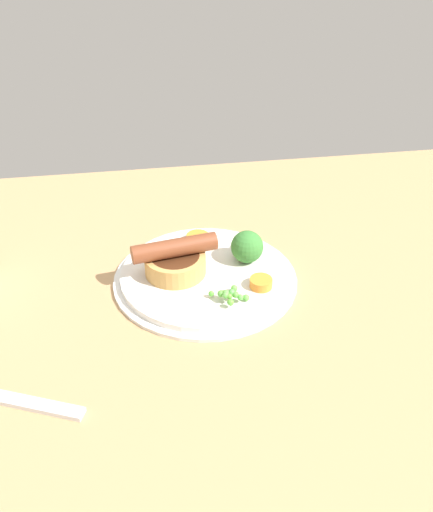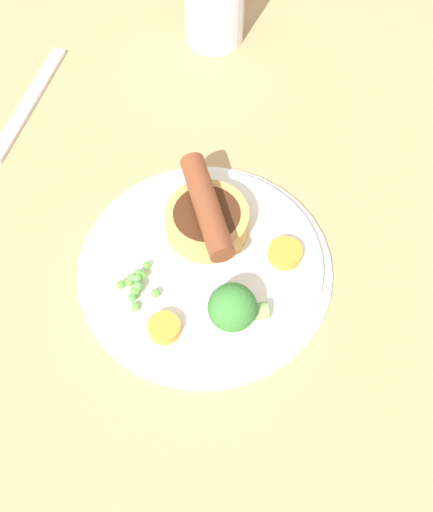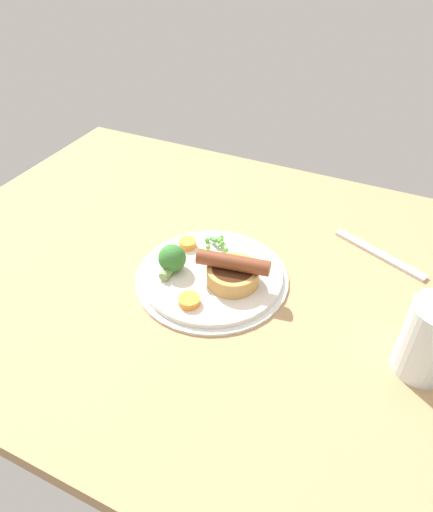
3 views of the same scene
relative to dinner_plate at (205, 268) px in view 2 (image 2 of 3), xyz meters
The scene contains 8 objects.
dining_table 3.25cm from the dinner_plate, 90.59° to the right, with size 110.00×80.00×3.00cm, color tan.
dinner_plate is the anchor object (origin of this frame).
sausage_pudding 5.09cm from the dinner_plate, behind, with size 11.94×8.44×5.32cm.
pea_pile 7.37cm from the dinner_plate, 71.46° to the right, with size 4.72×4.15×1.77cm.
broccoli_floret_near 7.29cm from the dinner_plate, 18.70° to the left, with size 4.65×5.79×4.65cm.
carrot_slice_0 8.14cm from the dinner_plate, 88.52° to the left, with size 3.42×3.42×1.13cm, color orange.
carrot_slice_2 8.34cm from the dinner_plate, 32.78° to the right, with size 3.06×3.06×1.27cm, color orange.
fork 30.53cm from the dinner_plate, 143.06° to the right, with size 18.00×1.60×0.60cm, color silver.
Camera 2 is at (35.46, -0.05, 65.53)cm, focal length 50.00 mm.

